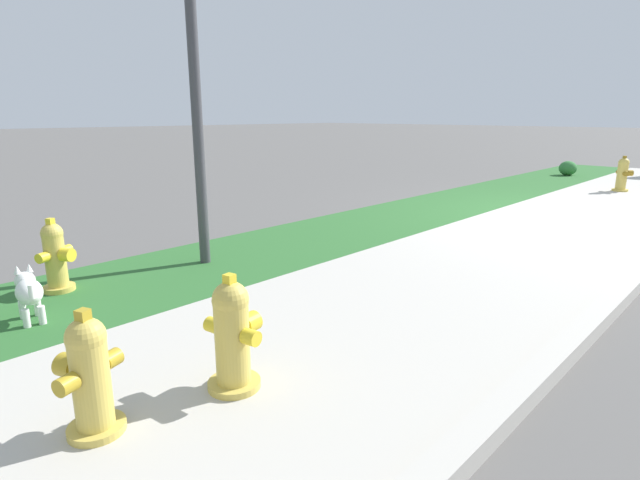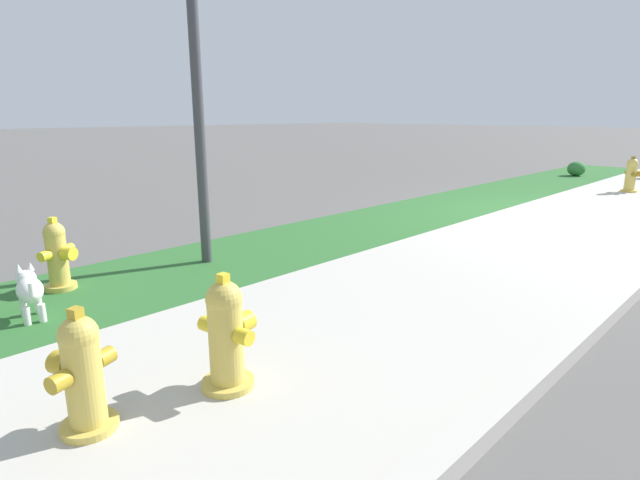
{
  "view_description": "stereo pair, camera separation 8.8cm",
  "coord_description": "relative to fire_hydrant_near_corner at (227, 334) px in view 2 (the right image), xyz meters",
  "views": [
    {
      "loc": [
        -8.18,
        -2.24,
        1.57
      ],
      "look_at": [
        -4.83,
        0.93,
        0.4
      ],
      "focal_mm": 28.0,
      "sensor_mm": 36.0,
      "label": 1
    },
    {
      "loc": [
        -8.12,
        -2.3,
        1.57
      ],
      "look_at": [
        -4.83,
        0.93,
        0.4
      ],
      "focal_mm": 28.0,
      "sensor_mm": 36.0,
      "label": 2
    }
  ],
  "objects": [
    {
      "name": "fire_hydrant_far_end",
      "position": [
        -0.08,
        2.5,
        -0.01
      ],
      "size": [
        0.36,
        0.33,
        0.68
      ],
      "rotation": [
        0.0,
        0.0,
        3.6
      ],
      "color": "gold",
      "rests_on": "ground"
    },
    {
      "name": "grass_verge",
      "position": [
        6.61,
        2.22,
        -0.33
      ],
      "size": [
        18.0,
        1.76,
        0.01
      ],
      "primitive_type": "cube",
      "color": "#2D662D",
      "rests_on": "ground"
    },
    {
      "name": "ground_plane",
      "position": [
        6.61,
        0.07,
        -0.34
      ],
      "size": [
        120.0,
        120.0,
        0.0
      ],
      "primitive_type": "plane",
      "color": "#5B5956"
    },
    {
      "name": "fire_hydrant_at_driveway",
      "position": [
        -0.74,
        0.17,
        -0.02
      ],
      "size": [
        0.37,
        0.34,
        0.67
      ],
      "rotation": [
        0.0,
        0.0,
        0.36
      ],
      "color": "gold",
      "rests_on": "ground"
    },
    {
      "name": "fire_hydrant_by_grass_verge",
      "position": [
        10.21,
        0.36,
        0.02
      ],
      "size": [
        0.35,
        0.34,
        0.74
      ],
      "rotation": [
        0.0,
        0.0,
        3.82
      ],
      "color": "gold",
      "rests_on": "ground"
    },
    {
      "name": "shrub_bush_far_verge",
      "position": [
        12.42,
        2.11,
        -0.15
      ],
      "size": [
        0.44,
        0.44,
        0.37
      ],
      "color": "#337538",
      "rests_on": "ground"
    },
    {
      "name": "sidewalk_pavement",
      "position": [
        6.61,
        0.07,
        -0.33
      ],
      "size": [
        18.0,
        2.54,
        0.01
      ],
      "primitive_type": "cube",
      "color": "#BCB7AD",
      "rests_on": "ground"
    },
    {
      "name": "small_white_dog",
      "position": [
        -0.48,
        1.97,
        -0.1
      ],
      "size": [
        0.24,
        0.49,
        0.41
      ],
      "rotation": [
        0.0,
        0.0,
        1.39
      ],
      "color": "white",
      "rests_on": "ground"
    },
    {
      "name": "fire_hydrant_near_corner",
      "position": [
        0.0,
        0.0,
        0.0
      ],
      "size": [
        0.36,
        0.39,
        0.71
      ],
      "rotation": [
        0.0,
        0.0,
        4.87
      ],
      "color": "gold",
      "rests_on": "ground"
    }
  ]
}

